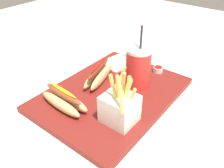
% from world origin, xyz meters
% --- Properties ---
extents(ground_plane, '(2.40, 2.40, 0.02)m').
position_xyz_m(ground_plane, '(0.00, 0.00, -0.01)').
color(ground_plane, silver).
extents(food_tray, '(0.48, 0.35, 0.02)m').
position_xyz_m(food_tray, '(0.00, 0.00, 0.01)').
color(food_tray, maroon).
rests_on(food_tray, ground_plane).
extents(soda_cup, '(0.08, 0.08, 0.21)m').
position_xyz_m(soda_cup, '(0.09, -0.04, 0.09)').
color(soda_cup, red).
rests_on(soda_cup, food_tray).
extents(fries_basket, '(0.08, 0.09, 0.15)m').
position_xyz_m(fries_basket, '(-0.09, -0.10, 0.06)').
color(fries_basket, white).
rests_on(fries_basket, food_tray).
extents(hot_dog_1, '(0.07, 0.17, 0.06)m').
position_xyz_m(hot_dog_1, '(-0.15, 0.07, 0.04)').
color(hot_dog_1, '#DBB775').
rests_on(hot_dog_1, food_tray).
extents(hot_dog_2, '(0.18, 0.10, 0.07)m').
position_xyz_m(hot_dog_2, '(0.03, 0.08, 0.05)').
color(hot_dog_2, '#DBB775').
rests_on(hot_dog_2, food_tray).
extents(ketchup_cup_1, '(0.03, 0.03, 0.02)m').
position_xyz_m(ketchup_cup_1, '(0.20, -0.06, 0.03)').
color(ketchup_cup_1, white).
rests_on(ketchup_cup_1, food_tray).
extents(ketchup_cup_2, '(0.04, 0.04, 0.02)m').
position_xyz_m(ketchup_cup_2, '(0.18, 0.01, 0.03)').
color(ketchup_cup_2, white).
rests_on(ketchup_cup_2, food_tray).
extents(napkin_stack, '(0.13, 0.12, 0.01)m').
position_xyz_m(napkin_stack, '(0.16, 0.10, 0.02)').
color(napkin_stack, white).
rests_on(napkin_stack, food_tray).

